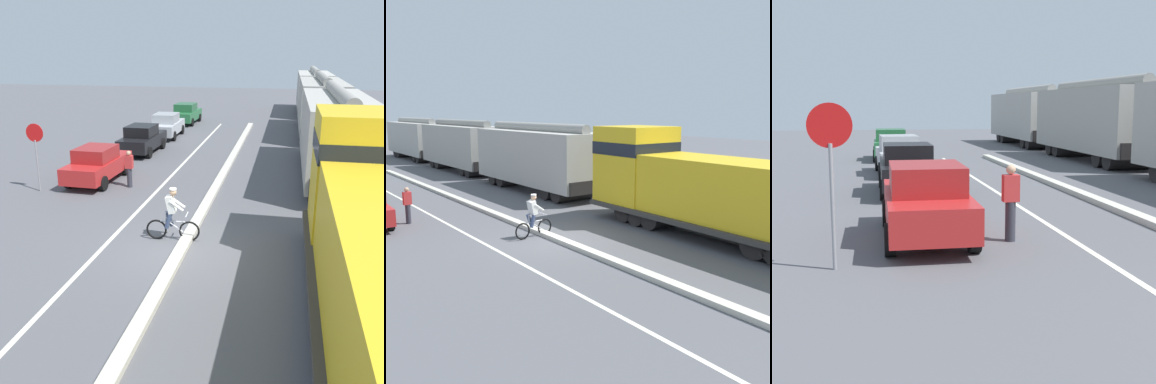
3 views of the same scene
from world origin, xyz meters
TOP-DOWN VIEW (x-y plane):
  - ground_plane at (0.00, 0.00)m, footprint 120.00×120.00m
  - median_curb at (0.00, 6.00)m, footprint 0.36×36.00m
  - lane_stripe at (-2.40, 6.00)m, footprint 0.14×36.00m
  - hopper_car_lead at (5.08, 9.30)m, footprint 2.90×10.60m
  - hopper_car_middle at (5.08, 20.90)m, footprint 2.90×10.60m
  - hopper_car_trailing at (5.08, 32.50)m, footprint 2.90×10.60m
  - parked_car_red at (-5.43, 6.37)m, footprint 1.92×4.24m
  - parked_car_black at (-5.31, 12.52)m, footprint 1.90×4.23m
  - parked_car_silver at (-5.24, 17.59)m, footprint 1.91×4.24m
  - parked_car_green at (-5.24, 23.70)m, footprint 1.94×4.25m
  - cyclist at (-0.47, 0.62)m, footprint 1.71×0.48m
  - stop_sign at (-7.27, 4.46)m, footprint 0.76×0.08m
  - pedestrian_by_cars at (-3.73, 5.80)m, footprint 0.34×0.22m

SIDE VIEW (x-z plane):
  - ground_plane at x=0.00m, z-range 0.00..0.00m
  - lane_stripe at x=-2.40m, z-range 0.00..0.01m
  - median_curb at x=0.00m, z-range 0.00..0.16m
  - parked_car_red at x=-5.43m, z-range 0.01..1.63m
  - parked_car_black at x=-5.31m, z-range 0.01..1.63m
  - parked_car_silver at x=-5.24m, z-range 0.01..1.63m
  - parked_car_green at x=-5.24m, z-range 0.01..1.63m
  - cyclist at x=-0.47m, z-range -0.04..1.67m
  - pedestrian_by_cars at x=-3.73m, z-range 0.04..1.66m
  - stop_sign at x=-7.27m, z-range 0.58..3.46m
  - hopper_car_lead at x=5.08m, z-range -0.01..4.17m
  - hopper_car_middle at x=5.08m, z-range -0.01..4.17m
  - hopper_car_trailing at x=5.08m, z-range -0.01..4.17m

